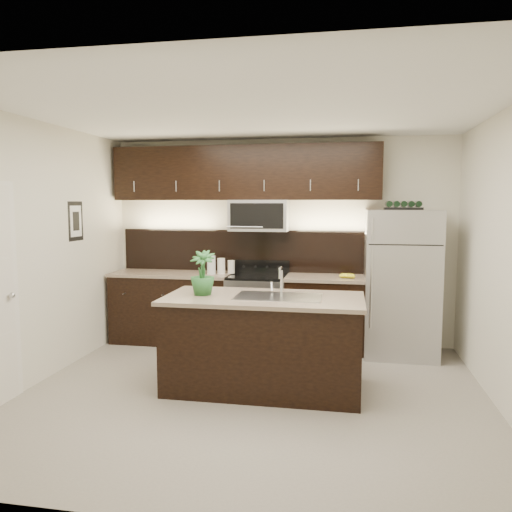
# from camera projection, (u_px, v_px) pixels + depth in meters

# --- Properties ---
(ground) EXTENTS (4.50, 4.50, 0.00)m
(ground) POSITION_uv_depth(u_px,v_px,m) (252.00, 395.00, 4.84)
(ground) COLOR gray
(ground) RESTS_ON ground
(room_walls) EXTENTS (4.52, 4.02, 2.71)m
(room_walls) POSITION_uv_depth(u_px,v_px,m) (240.00, 221.00, 4.65)
(room_walls) COLOR silver
(room_walls) RESTS_ON ground
(counter_run) EXTENTS (3.51, 0.65, 0.94)m
(counter_run) POSITION_uv_depth(u_px,v_px,m) (242.00, 310.00, 6.53)
(counter_run) COLOR black
(counter_run) RESTS_ON ground
(upper_fixtures) EXTENTS (3.49, 0.40, 1.66)m
(upper_fixtures) POSITION_uv_depth(u_px,v_px,m) (246.00, 182.00, 6.49)
(upper_fixtures) COLOR black
(upper_fixtures) RESTS_ON counter_run
(island) EXTENTS (1.96, 0.96, 0.94)m
(island) POSITION_uv_depth(u_px,v_px,m) (264.00, 343.00, 4.97)
(island) COLOR black
(island) RESTS_ON ground
(sink_faucet) EXTENTS (0.84, 0.50, 0.28)m
(sink_faucet) POSITION_uv_depth(u_px,v_px,m) (279.00, 295.00, 4.91)
(sink_faucet) COLOR silver
(sink_faucet) RESTS_ON island
(refrigerator) EXTENTS (0.86, 0.77, 1.78)m
(refrigerator) POSITION_uv_depth(u_px,v_px,m) (401.00, 283.00, 6.07)
(refrigerator) COLOR #B2B2B7
(refrigerator) RESTS_ON ground
(wine_rack) EXTENTS (0.44, 0.27, 0.10)m
(wine_rack) POSITION_uv_depth(u_px,v_px,m) (403.00, 206.00, 5.97)
(wine_rack) COLOR black
(wine_rack) RESTS_ON refrigerator
(plant) EXTENTS (0.26, 0.26, 0.45)m
(plant) POSITION_uv_depth(u_px,v_px,m) (202.00, 273.00, 5.00)
(plant) COLOR #27622B
(plant) RESTS_ON island
(canisters) EXTENTS (0.34, 0.20, 0.24)m
(canisters) POSITION_uv_depth(u_px,v_px,m) (219.00, 266.00, 6.51)
(canisters) COLOR silver
(canisters) RESTS_ON counter_run
(french_press) EXTENTS (0.10, 0.10, 0.28)m
(french_press) POSITION_uv_depth(u_px,v_px,m) (371.00, 270.00, 6.13)
(french_press) COLOR silver
(french_press) RESTS_ON counter_run
(bananas) EXTENTS (0.23, 0.19, 0.06)m
(bananas) POSITION_uv_depth(u_px,v_px,m) (343.00, 275.00, 6.16)
(bananas) COLOR yellow
(bananas) RESTS_ON counter_run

